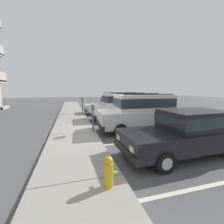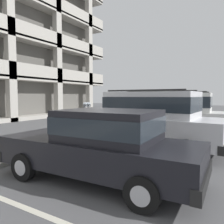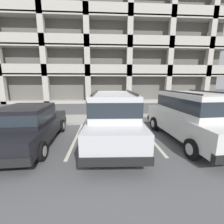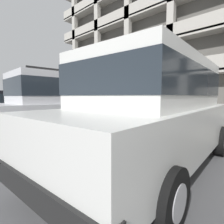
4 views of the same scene
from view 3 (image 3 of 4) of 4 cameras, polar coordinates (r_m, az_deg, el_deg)
ground_plane at (r=8.44m, az=-0.57°, el=-5.42°), size 80.00×80.00×0.10m
sidewalk at (r=9.66m, az=-1.00°, el=-2.56°), size 40.00×2.20×0.12m
parking_stall_lines at (r=7.37m, az=12.77°, el=-7.80°), size 12.98×4.80×0.01m
silver_suv at (r=5.87m, az=0.52°, el=-1.44°), size 2.16×4.86×2.03m
red_sedan at (r=6.45m, az=-28.86°, el=-4.15°), size 1.95×4.54×1.54m
dark_hatchback at (r=6.85m, az=28.11°, el=-0.94°), size 2.22×4.89×2.03m
parking_meter_near at (r=8.51m, az=-0.97°, el=3.38°), size 0.35×0.12×1.46m
parking_meter_far at (r=10.91m, az=35.16°, el=3.22°), size 0.35×0.12×1.49m
parking_garage at (r=22.88m, az=-8.26°, el=24.30°), size 32.00×10.00×16.25m
fire_hydrant at (r=9.74m, az=-27.42°, el=-1.31°), size 0.30×0.30×0.70m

